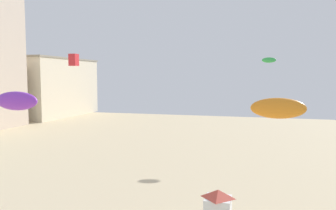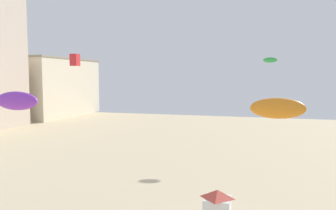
# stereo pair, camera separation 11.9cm
# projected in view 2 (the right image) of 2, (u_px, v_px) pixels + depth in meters

# --- Properties ---
(boardwalk_hotel_far) EXTENTS (13.41, 19.27, 10.91)m
(boardwalk_hotel_far) POSITION_uv_depth(u_px,v_px,m) (45.00, 87.00, 63.83)
(boardwalk_hotel_far) COLOR beige
(boardwalk_hotel_far) RESTS_ON ground
(lifeguard_stand) EXTENTS (1.10, 1.10, 2.55)m
(lifeguard_stand) POSITION_uv_depth(u_px,v_px,m) (217.00, 206.00, 14.16)
(lifeguard_stand) COLOR white
(lifeguard_stand) RESTS_ON ground
(kite_orange_parafoil) EXTENTS (2.26, 0.63, 0.88)m
(kite_orange_parafoil) POSITION_uv_depth(u_px,v_px,m) (278.00, 108.00, 13.79)
(kite_orange_parafoil) COLOR orange
(kite_green_parafoil) EXTENTS (1.46, 0.40, 0.57)m
(kite_green_parafoil) POSITION_uv_depth(u_px,v_px,m) (270.00, 60.00, 34.90)
(kite_green_parafoil) COLOR green
(kite_red_box) EXTENTS (0.80, 0.80, 1.25)m
(kite_red_box) POSITION_uv_depth(u_px,v_px,m) (75.00, 60.00, 34.77)
(kite_red_box) COLOR red
(kite_purple_parafoil) EXTENTS (2.47, 0.69, 0.96)m
(kite_purple_parafoil) POSITION_uv_depth(u_px,v_px,m) (17.00, 101.00, 16.80)
(kite_purple_parafoil) COLOR purple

